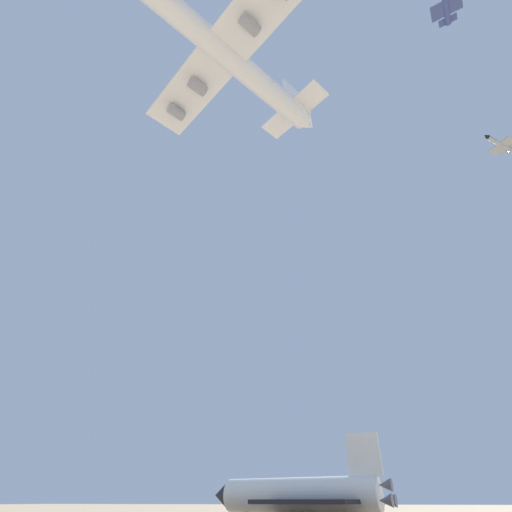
{
  "coord_description": "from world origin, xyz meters",
  "views": [
    {
      "loc": [
        -13.21,
        84.89,
        4.31
      ],
      "look_at": [
        8.18,
        15.35,
        51.66
      ],
      "focal_mm": 26.48,
      "sensor_mm": 36.0,
      "label": 1
    }
  ],
  "objects_px": {
    "space_shuttle": "(297,495)",
    "carrier_jet": "(220,50)",
    "chase_jet_lead": "(499,144)",
    "chase_jet_left_wing": "(445,2)"
  },
  "relations": [
    {
      "from": "carrier_jet",
      "to": "chase_jet_left_wing",
      "type": "xyz_separation_m",
      "value": [
        -60.06,
        -12.84,
        14.3
      ]
    },
    {
      "from": "space_shuttle",
      "to": "carrier_jet",
      "type": "distance_m",
      "value": 106.73
    },
    {
      "from": "carrier_jet",
      "to": "chase_jet_lead",
      "type": "bearing_deg",
      "value": 159.1
    },
    {
      "from": "chase_jet_left_wing",
      "to": "chase_jet_lead",
      "type": "bearing_deg",
      "value": 170.46
    },
    {
      "from": "space_shuttle",
      "to": "carrier_jet",
      "type": "bearing_deg",
      "value": 92.0
    },
    {
      "from": "chase_jet_lead",
      "to": "chase_jet_left_wing",
      "type": "xyz_separation_m",
      "value": [
        21.95,
        52.62,
        5.78
      ]
    },
    {
      "from": "chase_jet_lead",
      "to": "chase_jet_left_wing",
      "type": "height_order",
      "value": "chase_jet_left_wing"
    },
    {
      "from": "carrier_jet",
      "to": "chase_jet_left_wing",
      "type": "height_order",
      "value": "chase_jet_left_wing"
    },
    {
      "from": "carrier_jet",
      "to": "chase_jet_lead",
      "type": "xyz_separation_m",
      "value": [
        -82.01,
        -65.46,
        8.52
      ]
    },
    {
      "from": "space_shuttle",
      "to": "carrier_jet",
      "type": "xyz_separation_m",
      "value": [
        6.3,
        39.21,
        99.06
      ]
    }
  ]
}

